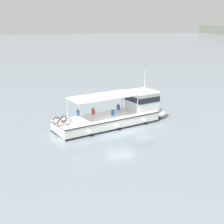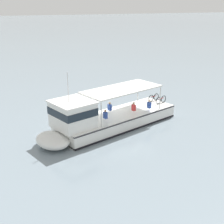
# 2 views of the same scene
# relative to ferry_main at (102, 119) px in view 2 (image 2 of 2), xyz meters

# --- Properties ---
(ground_plane) EXTENTS (400.00, 400.00, 0.00)m
(ground_plane) POSITION_rel_ferry_main_xyz_m (2.19, -0.48, -1.02)
(ground_plane) COLOR gray
(ferry_main) EXTENTS (7.33, 12.99, 5.32)m
(ferry_main) POSITION_rel_ferry_main_xyz_m (0.00, 0.00, 0.00)
(ferry_main) COLOR white
(ferry_main) RESTS_ON ground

